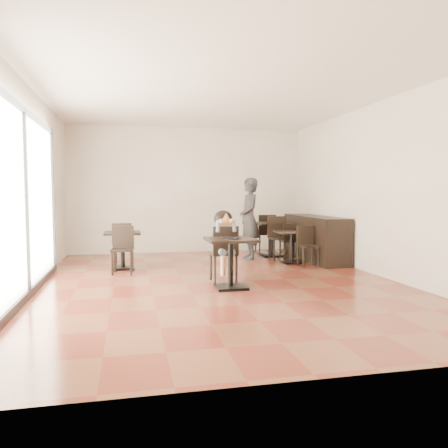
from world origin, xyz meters
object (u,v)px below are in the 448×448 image
object	(u,v)px
child_table	(231,263)
chair_back_a	(265,234)
adult_patron	(249,219)
cafe_table_back	(272,239)
chair_mid_b	(308,247)
chair_mid_a	(289,241)
cafe_table_left	(123,250)
chair_left_b	(122,250)
child_chair	(223,254)
child	(223,246)
cafe_table_mid	(292,247)
chair_back_b	(280,238)
chair_left_a	(123,244)

from	to	relation	value
child_table	chair_back_a	size ratio (longest dim) A/B	0.82
adult_patron	cafe_table_back	world-z (taller)	adult_patron
chair_back_a	chair_mid_b	bearing A→B (deg)	97.26
child_table	chair_mid_a	world-z (taller)	chair_mid_a
cafe_table_left	chair_left_b	world-z (taller)	chair_left_b
child_chair	cafe_table_left	distance (m)	2.39
child_chair	child	distance (m)	0.13
adult_patron	chair_mid_b	bearing A→B (deg)	35.18
cafe_table_mid	chair_mid_b	world-z (taller)	chair_mid_b
child_table	cafe_table_mid	size ratio (longest dim) A/B	1.16
chair_left_b	chair_mid_a	bearing A→B (deg)	22.05
child_table	cafe_table_left	world-z (taller)	child_table
child_chair	child_table	bearing A→B (deg)	90.00
chair_back_a	chair_mid_a	bearing A→B (deg)	103.79
cafe_table_left	chair_back_a	xyz separation A→B (m)	(3.50, 1.60, 0.12)
cafe_table_back	chair_back_b	size ratio (longest dim) A/B	0.83
cafe_table_left	chair_mid_a	distance (m)	3.78
chair_mid_a	cafe_table_back	bearing A→B (deg)	-61.38
cafe_table_mid	cafe_table_back	size ratio (longest dim) A/B	0.85
cafe_table_mid	chair_back_b	xyz separation A→B (m)	(-0.10, 0.51, 0.14)
cafe_table_mid	chair_back_a	xyz separation A→B (m)	(-0.10, 1.61, 0.14)
adult_patron	chair_mid_a	size ratio (longest dim) A/B	2.24
child_chair	cafe_table_mid	distance (m)	2.52
cafe_table_left	chair_back_a	world-z (taller)	chair_back_a
adult_patron	chair_back_b	world-z (taller)	adult_patron
child_table	cafe_table_left	bearing A→B (deg)	127.58
child_table	chair_mid_b	bearing A→B (deg)	39.28
child_chair	chair_mid_b	world-z (taller)	child_chair
chair_back_a	cafe_table_back	bearing A→B (deg)	90.82
cafe_table_mid	cafe_table_left	distance (m)	3.60
child	adult_patron	xyz separation A→B (m)	(1.14, 2.42, 0.33)
child_table	chair_left_a	size ratio (longest dim) A/B	0.90
child_table	chair_left_a	world-z (taller)	chair_left_a
adult_patron	chair_left_a	distance (m)	2.90
child_chair	cafe_table_mid	bearing A→B (deg)	-138.69
child_table	chair_mid_b	xyz separation A→B (m)	(2.03, 1.66, 0.02)
chair_mid_a	chair_left_b	bearing A→B (deg)	19.21
cafe_table_left	chair_back_a	distance (m)	3.85
chair_back_a	chair_back_b	bearing A→B (deg)	90.82
child_chair	adult_patron	bearing A→B (deg)	-115.22
chair_mid_a	chair_back_a	xyz separation A→B (m)	(-0.24, 1.06, 0.07)
cafe_table_left	chair_mid_a	size ratio (longest dim) A/B	0.89
chair_left_b	cafe_table_mid	bearing A→B (deg)	14.34
chair_mid_a	chair_mid_b	size ratio (longest dim) A/B	1.00
chair_mid_a	chair_back_a	distance (m)	1.09
cafe_table_mid	chair_left_b	size ratio (longest dim) A/B	0.78
chair_left_b	adult_patron	bearing A→B (deg)	30.28
child_chair	chair_back_b	distance (m)	2.81
cafe_table_left	chair_left_a	xyz separation A→B (m)	(0.00, 0.55, 0.08)
cafe_table_mid	cafe_table_left	size ratio (longest dim) A/B	0.93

